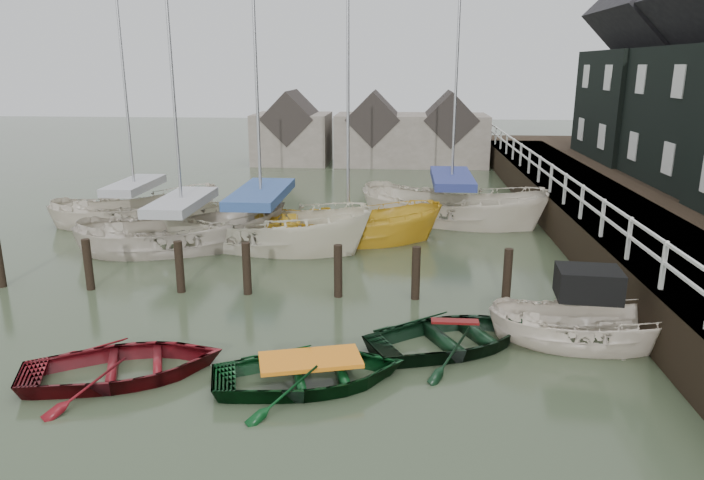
# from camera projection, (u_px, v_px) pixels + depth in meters

# --- Properties ---
(ground) EXTENTS (120.00, 120.00, 0.00)m
(ground) POSITION_uv_depth(u_px,v_px,m) (269.00, 344.00, 13.57)
(ground) COLOR #303924
(ground) RESTS_ON ground
(pier) EXTENTS (3.04, 32.00, 2.70)m
(pier) POSITION_uv_depth(u_px,v_px,m) (590.00, 215.00, 22.23)
(pier) COLOR black
(pier) RESTS_ON ground
(mooring_pilings) EXTENTS (13.72, 0.22, 1.80)m
(mooring_pilings) POSITION_uv_depth(u_px,v_px,m) (250.00, 276.00, 16.40)
(mooring_pilings) COLOR black
(mooring_pilings) RESTS_ON ground
(far_sheds) EXTENTS (14.00, 4.08, 4.39)m
(far_sheds) POSITION_uv_depth(u_px,v_px,m) (371.00, 133.00, 37.96)
(far_sheds) COLOR #665B51
(far_sheds) RESTS_ON ground
(rowboat_red) EXTENTS (4.46, 3.85, 0.78)m
(rowboat_red) POSITION_uv_depth(u_px,v_px,m) (126.00, 377.00, 12.12)
(rowboat_red) COLOR #590C12
(rowboat_red) RESTS_ON ground
(rowboat_green) EXTENTS (4.22, 3.49, 0.76)m
(rowboat_green) POSITION_uv_depth(u_px,v_px,m) (311.00, 384.00, 11.86)
(rowboat_green) COLOR black
(rowboat_green) RESTS_ON ground
(rowboat_dkgreen) EXTENTS (4.63, 4.15, 0.79)m
(rowboat_dkgreen) POSITION_uv_depth(u_px,v_px,m) (454.00, 347.00, 13.42)
(rowboat_dkgreen) COLOR black
(rowboat_dkgreen) RESTS_ON ground
(motorboat) EXTENTS (4.24, 1.90, 2.46)m
(motorboat) POSITION_uv_depth(u_px,v_px,m) (585.00, 341.00, 13.48)
(motorboat) COLOR beige
(motorboat) RESTS_ON ground
(sailboat_a) EXTENTS (7.22, 4.84, 10.24)m
(sailboat_a) POSITION_uv_depth(u_px,v_px,m) (185.00, 246.00, 20.68)
(sailboat_a) COLOR #C0B4A4
(sailboat_a) RESTS_ON ground
(sailboat_b) EXTENTS (8.22, 4.93, 13.17)m
(sailboat_b) POSITION_uv_depth(u_px,v_px,m) (263.00, 244.00, 21.00)
(sailboat_b) COLOR beige
(sailboat_b) RESTS_ON ground
(sailboat_c) EXTENTS (6.60, 3.04, 10.41)m
(sailboat_c) POSITION_uv_depth(u_px,v_px,m) (348.00, 240.00, 21.59)
(sailboat_c) COLOR gold
(sailboat_c) RESTS_ON ground
(sailboat_d) EXTENTS (7.91, 5.31, 13.60)m
(sailboat_d) POSITION_uv_depth(u_px,v_px,m) (450.00, 220.00, 24.16)
(sailboat_d) COLOR beige
(sailboat_d) RESTS_ON ground
(sailboat_e) EXTENTS (6.60, 4.62, 9.74)m
(sailboat_e) POSITION_uv_depth(u_px,v_px,m) (137.00, 221.00, 24.10)
(sailboat_e) COLOR beige
(sailboat_e) RESTS_ON ground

